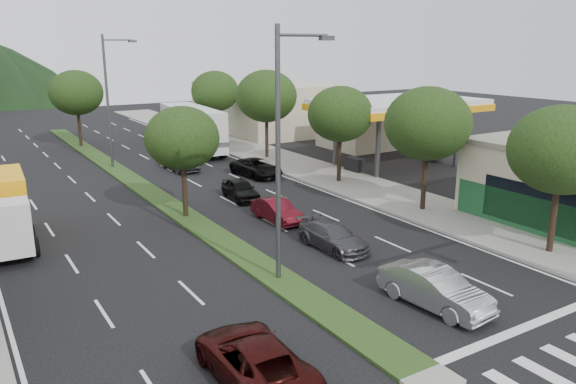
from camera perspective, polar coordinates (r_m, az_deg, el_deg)
ground at (r=17.49m, az=13.28°, el=-17.66°), size 160.00×160.00×0.00m
sidewalk_right at (r=43.18m, az=1.72°, el=2.46°), size 5.00×90.00×0.15m
median at (r=40.72m, az=-15.55°, el=1.15°), size 1.60×56.00×0.12m
gas_canopy at (r=44.10m, az=11.10°, el=8.48°), size 12.20×8.20×5.25m
bldg_right_far at (r=62.43m, az=-2.56°, el=8.61°), size 10.00×16.00×5.20m
tree_r_a at (r=27.21m, az=26.05°, el=3.86°), size 4.60×4.60×6.63m
tree_r_b at (r=32.08m, az=14.01°, el=6.75°), size 4.80×4.80×6.94m
tree_r_c at (r=38.09m, az=5.32°, el=7.88°), size 4.40×4.40×6.48m
tree_r_d at (r=46.37m, az=-2.21°, el=9.70°), size 5.00×5.00×7.17m
tree_r_e at (r=55.28m, az=-7.42°, el=10.10°), size 4.60×4.60×6.71m
tree_med_near at (r=30.56m, az=-10.70°, el=5.40°), size 4.00×4.00×6.02m
tree_med_far at (r=55.40m, az=-20.72°, el=9.42°), size 4.80×4.80×6.94m
streetlight_near at (r=21.56m, az=-0.56°, el=4.93°), size 2.60×0.25×10.00m
streetlight_mid at (r=44.70m, az=-17.65°, el=9.35°), size 2.60×0.25×10.00m
sedan_silver at (r=21.26m, az=14.69°, el=-9.44°), size 1.94×4.52×1.45m
suv_maroon at (r=16.53m, az=-3.49°, el=-16.59°), size 2.41×4.92×1.34m
car_queue_a at (r=34.64m, az=-4.85°, el=0.27°), size 1.86×3.83×1.26m
car_queue_b at (r=26.33m, az=4.58°, el=-4.52°), size 1.84×4.16×1.19m
car_queue_c at (r=30.25m, az=-1.14°, el=-1.88°), size 1.31×3.66×1.20m
car_queue_d at (r=40.69m, az=-3.23°, el=2.49°), size 2.56×4.76×1.27m
car_queue_e at (r=43.52m, az=-10.97°, el=3.21°), size 1.97×4.51×1.51m
car_queue_f at (r=54.05m, az=-11.98°, el=5.26°), size 2.25×4.60×1.29m
box_truck at (r=29.79m, az=-27.16°, el=-1.90°), size 2.94×6.81×3.29m
motorhome at (r=50.32m, az=-9.71°, el=6.37°), size 4.01×10.50×3.94m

